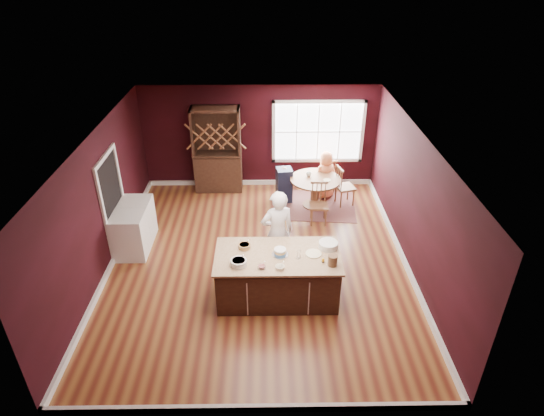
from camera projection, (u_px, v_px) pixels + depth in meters
The scene contains 28 objects.
room_shell at pixel (258, 204), 8.67m from camera, with size 7.00×7.00×7.00m.
window at pixel (318, 132), 11.61m from camera, with size 2.36×0.10×1.66m, color white, non-canonical shape.
doorway at pixel (114, 205), 9.31m from camera, with size 0.08×1.26×2.13m, color white, non-canonical shape.
kitchen_island at pixel (277, 277), 8.22m from camera, with size 2.21×1.16×0.92m.
dining_table at pixel (315, 187), 11.07m from camera, with size 1.23×1.23×0.75m.
baker at pixel (277, 233), 8.65m from camera, with size 0.65×0.43×1.78m, color silver.
layer_cake at pixel (280, 252), 7.96m from camera, with size 0.30×0.30×0.12m, color white, non-canonical shape.
bowl_blue at pixel (239, 263), 7.70m from camera, with size 0.28×0.28×0.11m, color white.
bowl_yellow at pixel (244, 246), 8.14m from camera, with size 0.22×0.22×0.08m, color olive.
bowl_pink at pixel (262, 267), 7.64m from camera, with size 0.14×0.14×0.05m, color white.
bowl_olive at pixel (280, 267), 7.63m from camera, with size 0.16×0.16×0.06m, color #F5E4C8.
drinking_glass at pixel (299, 255), 7.86m from camera, with size 0.08×0.08×0.16m, color white.
dinner_plate at pixel (313, 254), 8.00m from camera, with size 0.29×0.29×0.02m, color #EDEAC8.
white_tub at pixel (328, 245), 8.15m from camera, with size 0.34×0.34×0.12m, color white.
stoneware_crock at pixel (333, 260), 7.68m from camera, with size 0.16×0.16×0.20m, color brown.
toy_figurine at pixel (323, 260), 7.77m from camera, with size 0.05×0.05×0.09m, color #FBAE0F, non-canonical shape.
rug at pixel (314, 205), 11.34m from camera, with size 2.00×1.55×0.01m, color brown.
chair_east at pixel (345, 185), 11.16m from camera, with size 0.44×0.42×1.04m, color brown, non-canonical shape.
chair_south at pixel (319, 204), 10.40m from camera, with size 0.42×0.40×1.00m, color brown, non-canonical shape.
chair_north at pixel (327, 174), 11.81m from camera, with size 0.39×0.37×0.93m, color brown, non-canonical shape.
seated_woman at pixel (326, 175), 11.44m from camera, with size 0.60×0.39×1.24m, color #EE844F.
high_chair at pixel (284, 184), 11.34m from camera, with size 0.37×0.37×0.92m, color black, non-canonical shape.
toddler at pixel (284, 170), 11.23m from camera, with size 0.18×0.14×0.26m, color #8CA5BF, non-canonical shape.
table_plate at pixel (327, 180), 10.88m from camera, with size 0.19×0.19×0.01m, color beige.
table_cup at pixel (309, 174), 11.06m from camera, with size 0.13×0.13×0.10m, color white.
hutch at pixel (217, 150), 11.56m from camera, with size 1.21×0.51×2.23m, color #432A19.
washer at pixel (130, 236), 9.32m from camera, with size 0.65×0.63×0.94m, color white.
dryer at pixel (138, 219), 9.87m from camera, with size 0.65×0.63×0.94m, color silver.
Camera 1 is at (0.17, -7.53, 5.64)m, focal length 30.00 mm.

